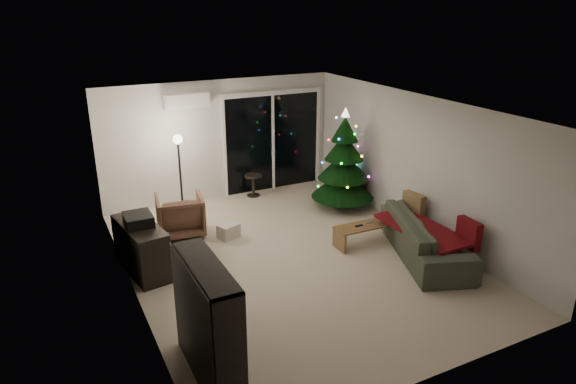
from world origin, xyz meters
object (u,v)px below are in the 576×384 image
(armchair, at_px, (180,215))
(coffee_table, at_px, (366,234))
(sofa, at_px, (426,236))
(bookshelf, at_px, (192,325))
(media_cabinet, at_px, (141,248))
(christmas_tree, at_px, (344,159))

(armchair, height_order, coffee_table, armchair)
(sofa, height_order, coffee_table, sofa)
(bookshelf, height_order, media_cabinet, bookshelf)
(armchair, bearing_deg, bookshelf, 85.75)
(bookshelf, bearing_deg, media_cabinet, 82.00)
(sofa, bearing_deg, armchair, 73.48)
(bookshelf, xyz_separation_m, christmas_tree, (4.22, 3.60, 0.33))
(sofa, bearing_deg, coffee_table, 59.56)
(armchair, bearing_deg, sofa, 151.50)
(media_cabinet, distance_m, sofa, 4.58)
(coffee_table, bearing_deg, bookshelf, -150.34)
(coffee_table, bearing_deg, media_cabinet, 169.46)
(media_cabinet, height_order, armchair, media_cabinet)
(coffee_table, bearing_deg, sofa, -50.26)
(media_cabinet, xyz_separation_m, christmas_tree, (4.22, 0.86, 0.63))
(coffee_table, distance_m, christmas_tree, 1.91)
(armchair, distance_m, sofa, 4.29)
(armchair, distance_m, coffee_table, 3.31)
(bookshelf, height_order, armchair, bookshelf)
(bookshelf, relative_size, media_cabinet, 1.10)
(bookshelf, distance_m, armchair, 3.92)
(media_cabinet, distance_m, coffee_table, 3.75)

